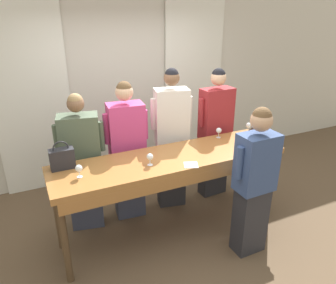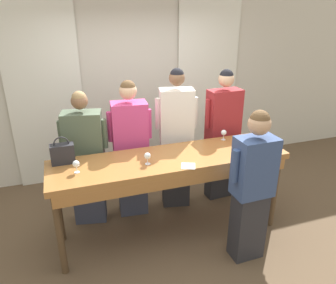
% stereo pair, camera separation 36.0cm
% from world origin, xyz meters
% --- Properties ---
extents(ground_plane, '(18.00, 18.00, 0.00)m').
position_xyz_m(ground_plane, '(0.00, 0.00, 0.00)').
color(ground_plane, brown).
extents(wall_back, '(12.00, 0.06, 2.80)m').
position_xyz_m(wall_back, '(0.00, 1.83, 1.40)').
color(wall_back, beige).
rests_on(wall_back, ground_plane).
extents(curtain_panel_left, '(1.02, 0.03, 2.69)m').
position_xyz_m(curtain_panel_left, '(-1.26, 1.77, 1.34)').
color(curtain_panel_left, white).
rests_on(curtain_panel_left, ground_plane).
extents(curtain_panel_right, '(1.02, 0.03, 2.69)m').
position_xyz_m(curtain_panel_right, '(1.26, 1.77, 1.34)').
color(curtain_panel_right, white).
rests_on(curtain_panel_right, ground_plane).
extents(tasting_bar, '(2.62, 0.69, 1.01)m').
position_xyz_m(tasting_bar, '(0.00, -0.02, 0.91)').
color(tasting_bar, '#9E6633').
rests_on(tasting_bar, ground_plane).
extents(wine_bottle, '(0.09, 0.09, 0.34)m').
position_xyz_m(wine_bottle, '(0.94, -0.18, 1.13)').
color(wine_bottle, black).
rests_on(wine_bottle, tasting_bar).
extents(handbag, '(0.24, 0.12, 0.30)m').
position_xyz_m(handbag, '(-1.11, 0.22, 1.12)').
color(handbag, '#232328').
rests_on(handbag, tasting_bar).
extents(wine_glass_front_left, '(0.07, 0.07, 0.13)m').
position_xyz_m(wine_glass_front_left, '(1.01, -0.12, 1.10)').
color(wine_glass_front_left, white).
rests_on(wine_glass_front_left, tasting_bar).
extents(wine_glass_front_mid, '(0.07, 0.07, 0.13)m').
position_xyz_m(wine_glass_front_mid, '(-0.28, -0.09, 1.10)').
color(wine_glass_front_mid, white).
rests_on(wine_glass_front_mid, tasting_bar).
extents(wine_glass_front_right, '(0.07, 0.07, 0.13)m').
position_xyz_m(wine_glass_front_right, '(1.24, 0.25, 1.10)').
color(wine_glass_front_right, white).
rests_on(wine_glass_front_right, tasting_bar).
extents(wine_glass_center_left, '(0.07, 0.07, 0.13)m').
position_xyz_m(wine_glass_center_left, '(0.79, 0.26, 1.10)').
color(wine_glass_center_left, white).
rests_on(wine_glass_center_left, tasting_bar).
extents(wine_glass_center_mid, '(0.07, 0.07, 0.13)m').
position_xyz_m(wine_glass_center_mid, '(-1.00, -0.04, 1.10)').
color(wine_glass_center_mid, white).
rests_on(wine_glass_center_mid, tasting_bar).
extents(wine_glass_center_right, '(0.07, 0.07, 0.13)m').
position_xyz_m(wine_glass_center_right, '(1.05, -0.22, 1.10)').
color(wine_glass_center_right, white).
rests_on(wine_glass_center_right, tasting_bar).
extents(napkin, '(0.19, 0.19, 0.00)m').
position_xyz_m(napkin, '(0.11, -0.27, 1.01)').
color(napkin, white).
rests_on(napkin, tasting_bar).
extents(guest_olive_jacket, '(0.56, 0.34, 1.68)m').
position_xyz_m(guest_olive_jacket, '(-0.87, 0.57, 0.84)').
color(guest_olive_jacket, '#383D51').
rests_on(guest_olive_jacket, ground_plane).
extents(guest_pink_top, '(0.54, 0.31, 1.76)m').
position_xyz_m(guest_pink_top, '(-0.32, 0.57, 0.90)').
color(guest_pink_top, '#383D51').
rests_on(guest_pink_top, ground_plane).
extents(guest_cream_sweater, '(0.53, 0.32, 1.86)m').
position_xyz_m(guest_cream_sweater, '(0.28, 0.57, 0.95)').
color(guest_cream_sweater, '#28282D').
rests_on(guest_cream_sweater, ground_plane).
extents(guest_striped_shirt, '(0.55, 0.25, 1.81)m').
position_xyz_m(guest_striped_shirt, '(0.94, 0.57, 0.93)').
color(guest_striped_shirt, '#28282D').
rests_on(guest_striped_shirt, ground_plane).
extents(host_pouring, '(0.51, 0.27, 1.67)m').
position_xyz_m(host_pouring, '(0.66, -0.64, 0.86)').
color(host_pouring, '#28282D').
rests_on(host_pouring, ground_plane).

